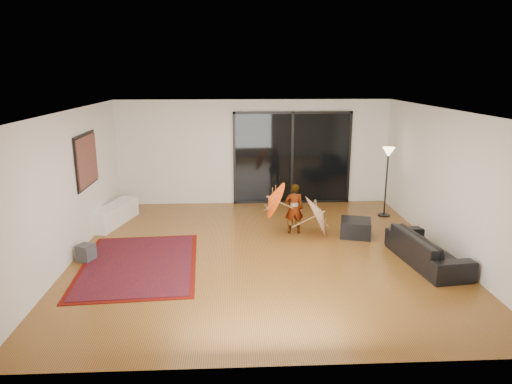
{
  "coord_description": "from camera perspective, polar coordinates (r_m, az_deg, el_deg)",
  "views": [
    {
      "loc": [
        -0.52,
        -8.16,
        3.36
      ],
      "look_at": [
        -0.09,
        0.42,
        1.1
      ],
      "focal_mm": 32.0,
      "sensor_mm": 36.0,
      "label": 1
    }
  ],
  "objects": [
    {
      "name": "child",
      "position": [
        9.75,
        4.78,
        -2.09
      ],
      "size": [
        0.4,
        0.27,
        1.09
      ],
      "primitive_type": "imported",
      "rotation": [
        0.0,
        0.0,
        3.16
      ],
      "color": "#999999",
      "rests_on": "floor"
    },
    {
      "name": "wall_left",
      "position": [
        8.91,
        -22.31,
        0.59
      ],
      "size": [
        0.0,
        7.0,
        7.0
      ],
      "primitive_type": "plane",
      "rotation": [
        1.57,
        0.0,
        1.57
      ],
      "color": "silver",
      "rests_on": "floor"
    },
    {
      "name": "speaker",
      "position": [
        8.99,
        -20.49,
        -7.12
      ],
      "size": [
        0.36,
        0.36,
        0.31
      ],
      "primitive_type": "cube",
      "rotation": [
        0.0,
        0.0,
        -0.41
      ],
      "color": "#424244",
      "rests_on": "floor"
    },
    {
      "name": "ceiling",
      "position": [
        8.2,
        0.79,
        10.13
      ],
      "size": [
        7.0,
        7.0,
        0.0
      ],
      "primitive_type": "plane",
      "rotation": [
        3.14,
        0.0,
        0.0
      ],
      "color": "white",
      "rests_on": "wall_back"
    },
    {
      "name": "ottoman",
      "position": [
        9.88,
        12.35,
        -4.4
      ],
      "size": [
        0.76,
        0.76,
        0.35
      ],
      "primitive_type": "cube",
      "rotation": [
        0.0,
        0.0,
        -0.27
      ],
      "color": "black",
      "rests_on": "floor"
    },
    {
      "name": "wall_right",
      "position": [
        9.31,
        22.8,
        1.11
      ],
      "size": [
        0.0,
        7.0,
        7.0
      ],
      "primitive_type": "plane",
      "rotation": [
        1.57,
        0.0,
        -1.57
      ],
      "color": "silver",
      "rests_on": "floor"
    },
    {
      "name": "parasol_white",
      "position": [
        9.72,
        8.41,
        -2.51
      ],
      "size": [
        0.59,
        0.94,
        0.97
      ],
      "rotation": [
        0.0,
        1.11,
        0.0
      ],
      "color": "silver",
      "rests_on": "floor"
    },
    {
      "name": "floor_lamp",
      "position": [
        11.16,
        16.15,
        3.61
      ],
      "size": [
        0.29,
        0.29,
        1.67
      ],
      "color": "black",
      "rests_on": "floor"
    },
    {
      "name": "media_console",
      "position": [
        10.89,
        -17.26,
        -2.68
      ],
      "size": [
        0.79,
        1.65,
        0.45
      ],
      "primitive_type": "cube",
      "rotation": [
        0.0,
        0.0,
        -0.25
      ],
      "color": "white",
      "rests_on": "floor"
    },
    {
      "name": "wall_back",
      "position": [
        11.84,
        -0.3,
        4.97
      ],
      "size": [
        7.0,
        0.0,
        7.0
      ],
      "primitive_type": "plane",
      "rotation": [
        1.57,
        0.0,
        0.0
      ],
      "color": "silver",
      "rests_on": "floor"
    },
    {
      "name": "sliding_door",
      "position": [
        11.92,
        4.53,
        4.25
      ],
      "size": [
        3.06,
        0.07,
        2.4
      ],
      "color": "black",
      "rests_on": "wall_back"
    },
    {
      "name": "painting",
      "position": [
        9.77,
        -20.4,
        3.73
      ],
      "size": [
        0.04,
        1.28,
        1.08
      ],
      "color": "black",
      "rests_on": "wall_left"
    },
    {
      "name": "floor",
      "position": [
        8.84,
        0.73,
        -7.61
      ],
      "size": [
        7.0,
        7.0,
        0.0
      ],
      "primitive_type": "plane",
      "color": "brown",
      "rests_on": "ground"
    },
    {
      "name": "persian_rug",
      "position": [
        8.58,
        -14.4,
        -8.72
      ],
      "size": [
        2.2,
        2.95,
        0.02
      ],
      "rotation": [
        0.0,
        0.0,
        0.06
      ],
      "color": "#540C07",
      "rests_on": "floor"
    },
    {
      "name": "parasol_orange",
      "position": [
        9.59,
        1.58,
        -1.15
      ],
      "size": [
        0.51,
        0.83,
        0.86
      ],
      "rotation": [
        0.0,
        -1.12,
        0.0
      ],
      "color": "#EE4C0C",
      "rests_on": "child"
    },
    {
      "name": "sofa",
      "position": [
        8.84,
        20.61,
        -6.67
      ],
      "size": [
        0.97,
        1.96,
        0.55
      ],
      "primitive_type": "imported",
      "rotation": [
        0.0,
        0.0,
        1.7
      ],
      "color": "black",
      "rests_on": "floor"
    },
    {
      "name": "wall_front",
      "position": [
        5.1,
        3.25,
        -8.49
      ],
      "size": [
        7.0,
        0.0,
        7.0
      ],
      "primitive_type": "plane",
      "rotation": [
        -1.57,
        0.0,
        0.0
      ],
      "color": "silver",
      "rests_on": "floor"
    }
  ]
}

